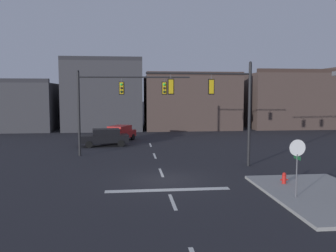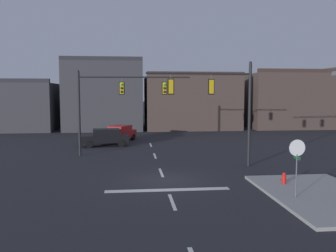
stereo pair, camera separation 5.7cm
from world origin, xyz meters
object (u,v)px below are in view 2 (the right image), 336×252
signal_mast_far_side (113,97)px  fire_hydrant (284,180)px  car_lot_middle (105,137)px  signal_mast_near_side (221,98)px  car_lot_nearside (120,133)px  stop_sign (297,154)px

signal_mast_far_side → fire_hydrant: signal_mast_far_side is taller
car_lot_middle → signal_mast_near_side: bearing=-51.2°
fire_hydrant → car_lot_nearside: bearing=116.1°
signal_mast_far_side → stop_sign: signal_mast_far_side is taller
stop_sign → fire_hydrant: 3.08m
car_lot_nearside → car_lot_middle: (-1.23, -3.27, 0.00)m
car_lot_middle → signal_mast_far_side: bearing=-79.2°
signal_mast_near_side → signal_mast_far_side: (-7.38, 5.16, 0.01)m
signal_mast_near_side → fire_hydrant: (2.12, -5.25, -4.30)m
signal_mast_near_side → stop_sign: 8.23m
signal_mast_near_side → car_lot_nearside: (-7.16, 13.68, -3.77)m
car_lot_middle → stop_sign: bearing=-61.1°
fire_hydrant → signal_mast_near_side: bearing=112.0°
signal_mast_near_side → car_lot_middle: bearing=128.8°
stop_sign → car_lot_nearside: 23.12m
signal_mast_far_side → fire_hydrant: (9.50, -10.41, -4.31)m
car_lot_nearside → fire_hydrant: car_lot_nearside is taller
signal_mast_far_side → car_lot_middle: size_ratio=1.91×
signal_mast_near_side → signal_mast_far_side: 9.01m
stop_sign → car_lot_nearside: (-8.76, 21.36, -1.29)m
signal_mast_near_side → signal_mast_far_side: size_ratio=0.80×
car_lot_middle → fire_hydrant: bearing=-56.2°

